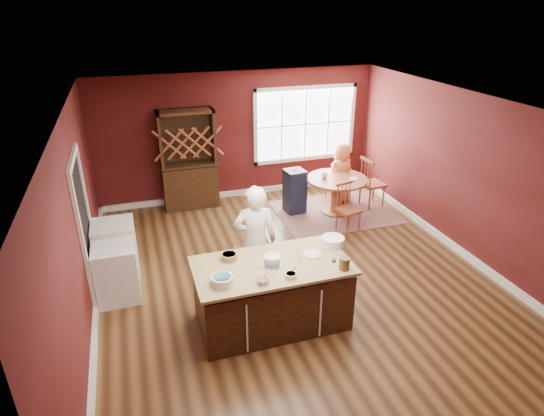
{
  "coord_description": "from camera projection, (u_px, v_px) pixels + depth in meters",
  "views": [
    {
      "loc": [
        -2.2,
        -5.67,
        4.02
      ],
      "look_at": [
        -0.24,
        0.43,
        1.05
      ],
      "focal_mm": 30.0,
      "sensor_mm": 36.0,
      "label": 1
    }
  ],
  "objects": [
    {
      "name": "layer_cake",
      "position": [
        272.0,
        260.0,
        5.79
      ],
      "size": [
        0.3,
        0.3,
        0.12
      ],
      "primitive_type": null,
      "color": "white",
      "rests_on": "kitchen_island"
    },
    {
      "name": "white_tub",
      "position": [
        333.0,
        241.0,
        6.26
      ],
      "size": [
        0.32,
        0.32,
        0.11
      ],
      "primitive_type": "cylinder",
      "color": "white",
      "rests_on": "kitchen_island"
    },
    {
      "name": "seated_woman",
      "position": [
        341.0,
        173.0,
        9.61
      ],
      "size": [
        0.73,
        0.57,
        1.3
      ],
      "primitive_type": "imported",
      "rotation": [
        0.0,
        0.0,
        3.42
      ],
      "color": "#DF7F4B",
      "rests_on": "ground"
    },
    {
      "name": "toddler",
      "position": [
        296.0,
        174.0,
        9.13
      ],
      "size": [
        0.18,
        0.14,
        0.26
      ],
      "primitive_type": null,
      "color": "#8CA5BF",
      "rests_on": "high_chair"
    },
    {
      "name": "dryer",
      "position": [
        116.0,
        250.0,
        7.07
      ],
      "size": [
        0.63,
        0.61,
        0.91
      ],
      "primitive_type": "cube",
      "color": "white",
      "rests_on": "ground"
    },
    {
      "name": "baker",
      "position": [
        255.0,
        241.0,
        6.5
      ],
      "size": [
        0.69,
        0.52,
        1.71
      ],
      "primitive_type": "imported",
      "rotation": [
        0.0,
        0.0,
        2.96
      ],
      "color": "white",
      "rests_on": "ground"
    },
    {
      "name": "hutch",
      "position": [
        189.0,
        160.0,
        9.24
      ],
      "size": [
        1.12,
        0.47,
        2.05
      ],
      "primitive_type": "cube",
      "color": "black",
      "rests_on": "ground"
    },
    {
      "name": "rug",
      "position": [
        335.0,
        212.0,
        9.38
      ],
      "size": [
        2.38,
        1.84,
        0.01
      ],
      "primitive_type": "cube",
      "rotation": [
        0.0,
        0.0,
        -0.01
      ],
      "color": "brown",
      "rests_on": "ground"
    },
    {
      "name": "toy_figurine",
      "position": [
        334.0,
        259.0,
        5.86
      ],
      "size": [
        0.05,
        0.05,
        0.08
      ],
      "primitive_type": null,
      "color": "yellow",
      "rests_on": "kitchen_island"
    },
    {
      "name": "drinking_glass",
      "position": [
        299.0,
        255.0,
        5.89
      ],
      "size": [
        0.08,
        0.08,
        0.15
      ],
      "primitive_type": "cylinder",
      "color": "white",
      "rests_on": "kitchen_island"
    },
    {
      "name": "table_cup",
      "position": [
        324.0,
        175.0,
        9.08
      ],
      "size": [
        0.14,
        0.14,
        0.1
      ],
      "primitive_type": "imported",
      "rotation": [
        0.0,
        0.0,
        -0.09
      ],
      "color": "white",
      "rests_on": "dining_table"
    },
    {
      "name": "window",
      "position": [
        305.0,
        124.0,
        9.98
      ],
      "size": [
        2.36,
        0.1,
        1.66
      ],
      "primitive_type": null,
      "color": "white",
      "rests_on": "room_shell"
    },
    {
      "name": "dinner_plate",
      "position": [
        312.0,
        254.0,
        6.03
      ],
      "size": [
        0.25,
        0.25,
        0.02
      ],
      "primitive_type": "cylinder",
      "color": "beige",
      "rests_on": "kitchen_island"
    },
    {
      "name": "chair_south",
      "position": [
        349.0,
        208.0,
        8.45
      ],
      "size": [
        0.47,
        0.46,
        0.94
      ],
      "primitive_type": null,
      "rotation": [
        0.0,
        0.0,
        0.24
      ],
      "color": "brown",
      "rests_on": "ground"
    },
    {
      "name": "room_shell",
      "position": [
        297.0,
        199.0,
        6.63
      ],
      "size": [
        7.0,
        7.0,
        7.0
      ],
      "color": "brown",
      "rests_on": "ground"
    },
    {
      "name": "bowl_pink",
      "position": [
        263.0,
        281.0,
        5.42
      ],
      "size": [
        0.17,
        0.17,
        0.06
      ],
      "primitive_type": "cylinder",
      "color": "silver",
      "rests_on": "kitchen_island"
    },
    {
      "name": "bowl_olive",
      "position": [
        291.0,
        275.0,
        5.54
      ],
      "size": [
        0.15,
        0.15,
        0.06
      ],
      "primitive_type": "cylinder",
      "color": "beige",
      "rests_on": "kitchen_island"
    },
    {
      "name": "table_plate",
      "position": [
        354.0,
        179.0,
        9.03
      ],
      "size": [
        0.19,
        0.19,
        0.01
      ],
      "primitive_type": "cylinder",
      "color": "beige",
      "rests_on": "dining_table"
    },
    {
      "name": "stoneware_crock",
      "position": [
        344.0,
        263.0,
        5.68
      ],
      "size": [
        0.14,
        0.14,
        0.16
      ],
      "primitive_type": "cylinder",
      "color": "#442C1D",
      "rests_on": "kitchen_island"
    },
    {
      "name": "kitchen_island",
      "position": [
        272.0,
        295.0,
        6.02
      ],
      "size": [
        2.02,
        1.06,
        0.92
      ],
      "color": "#452B12",
      "rests_on": "ground"
    },
    {
      "name": "doorway",
      "position": [
        86.0,
        230.0,
        6.46
      ],
      "size": [
        0.08,
        1.26,
        2.13
      ],
      "primitive_type": null,
      "color": "white",
      "rests_on": "room_shell"
    },
    {
      "name": "high_chair",
      "position": [
        295.0,
        190.0,
        9.21
      ],
      "size": [
        0.42,
        0.42,
        0.94
      ],
      "primitive_type": null,
      "rotation": [
        0.0,
        0.0,
        0.1
      ],
      "color": "black",
      "rests_on": "ground"
    },
    {
      "name": "dining_table",
      "position": [
        336.0,
        188.0,
        9.15
      ],
      "size": [
        1.22,
        1.22,
        0.75
      ],
      "color": "olive",
      "rests_on": "ground"
    },
    {
      "name": "chair_north",
      "position": [
        335.0,
        177.0,
        9.93
      ],
      "size": [
        0.52,
        0.52,
        0.91
      ],
      "primitive_type": null,
      "rotation": [
        0.0,
        0.0,
        3.8
      ],
      "color": "olive",
      "rests_on": "ground"
    },
    {
      "name": "chair_east",
      "position": [
        373.0,
        182.0,
        9.46
      ],
      "size": [
        0.48,
        0.5,
        1.08
      ],
      "primitive_type": null,
      "rotation": [
        0.0,
        0.0,
        1.69
      ],
      "color": "brown",
      "rests_on": "ground"
    },
    {
      "name": "bowl_blue",
      "position": [
        222.0,
        280.0,
        5.4
      ],
      "size": [
        0.27,
        0.27,
        0.11
      ],
      "primitive_type": "cylinder",
      "color": "white",
      "rests_on": "kitchen_island"
    },
    {
      "name": "bowl_yellow",
      "position": [
        229.0,
        257.0,
        5.92
      ],
      "size": [
        0.21,
        0.21,
        0.08
      ],
      "primitive_type": "cylinder",
      "color": "#AA8239",
      "rests_on": "kitchen_island"
    },
    {
      "name": "washer",
      "position": [
        117.0,
        273.0,
        6.53
      ],
      "size": [
        0.59,
        0.57,
        0.86
      ],
      "primitive_type": "cube",
      "color": "silver",
      "rests_on": "ground"
    }
  ]
}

